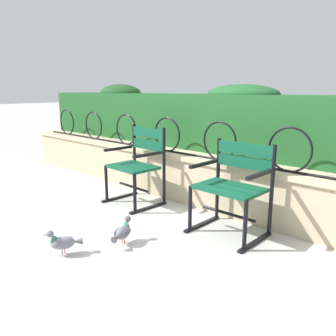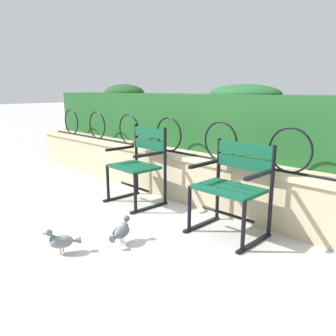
% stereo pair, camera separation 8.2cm
% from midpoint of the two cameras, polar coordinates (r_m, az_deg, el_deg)
% --- Properties ---
extents(ground_plane, '(60.00, 60.00, 0.00)m').
position_cam_midpoint_polar(ground_plane, '(3.46, -1.64, -9.14)').
color(ground_plane, '#B7B5AF').
extents(stone_wall, '(7.22, 0.41, 0.57)m').
position_cam_midpoint_polar(stone_wall, '(3.89, 6.05, -2.18)').
color(stone_wall, tan).
rests_on(stone_wall, ground).
extents(iron_arch_fence, '(6.68, 0.02, 0.42)m').
position_cam_midpoint_polar(iron_arch_fence, '(3.84, 3.61, 4.76)').
color(iron_arch_fence, black).
rests_on(iron_arch_fence, stone_wall).
extents(hedge_row, '(7.07, 0.63, 0.82)m').
position_cam_midpoint_polar(hedge_row, '(4.18, 10.25, 7.90)').
color(hedge_row, '#1E5123').
rests_on(hedge_row, stone_wall).
extents(park_chair_left, '(0.60, 0.55, 0.89)m').
position_cam_midpoint_polar(park_chair_left, '(3.95, -5.67, 0.79)').
color(park_chair_left, '#0F4C33').
rests_on(park_chair_left, ground).
extents(park_chair_right, '(0.63, 0.52, 0.84)m').
position_cam_midpoint_polar(park_chair_right, '(3.15, 10.29, -2.72)').
color(park_chair_right, '#0F4C33').
rests_on(park_chair_right, ground).
extents(pigeon_near_chairs, '(0.19, 0.27, 0.22)m').
position_cam_midpoint_polar(pigeon_near_chairs, '(2.92, -17.99, -11.77)').
color(pigeon_near_chairs, gray).
rests_on(pigeon_near_chairs, ground).
extents(pigeon_far_side, '(0.17, 0.28, 0.22)m').
position_cam_midpoint_polar(pigeon_far_side, '(3.00, -8.40, -10.58)').
color(pigeon_far_side, slate).
rests_on(pigeon_far_side, ground).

